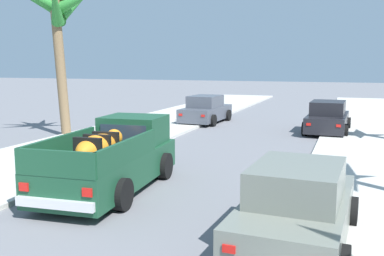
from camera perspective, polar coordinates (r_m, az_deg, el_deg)
name	(u,v)px	position (r m, az deg, el deg)	size (l,w,h in m)	color
sidewalk_left	(74,149)	(17.58, -14.95, -2.67)	(5.06, 60.00, 0.12)	beige
curb_left	(100,152)	(16.97, -11.82, -2.99)	(0.16, 60.00, 0.10)	silver
curb_right	(353,171)	(14.51, 20.03, -5.25)	(0.16, 60.00, 0.10)	silver
pickup_truck	(113,159)	(11.97, -10.12, -3.94)	(2.48, 5.33, 1.80)	#19472D
car_right_near	(297,207)	(8.46, 13.39, -9.94)	(2.18, 4.33, 1.54)	slate
car_left_mid	(206,110)	(24.98, 1.78, 2.32)	(2.17, 4.32, 1.54)	#474C56
car_right_mid	(328,118)	(22.30, 17.09, 1.23)	(2.13, 4.31, 1.54)	black
palm_tree_left_mid	(57,15)	(20.93, -17.00, 13.75)	(3.98, 4.16, 6.75)	brown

